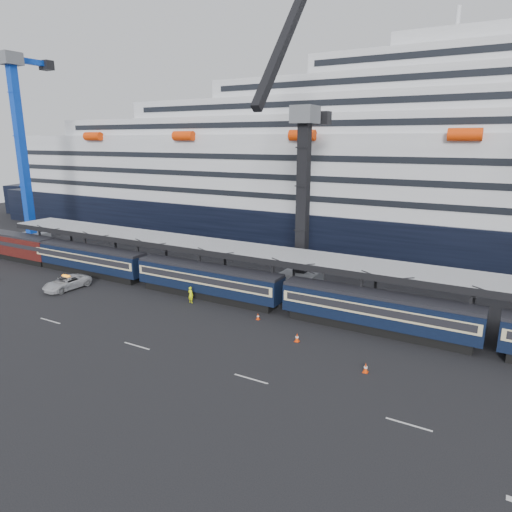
% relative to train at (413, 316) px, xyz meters
% --- Properties ---
extents(ground, '(260.00, 260.00, 0.00)m').
position_rel_train_xyz_m(ground, '(4.65, -10.00, -2.20)').
color(ground, black).
rests_on(ground, ground).
extents(train, '(133.05, 3.00, 4.05)m').
position_rel_train_xyz_m(train, '(0.00, 0.00, 0.00)').
color(train, black).
rests_on(train, ground).
extents(canopy, '(130.00, 6.25, 5.53)m').
position_rel_train_xyz_m(canopy, '(4.65, 4.00, 3.05)').
color(canopy, gray).
rests_on(canopy, ground).
extents(cruise_ship, '(214.09, 28.84, 34.00)m').
position_rel_train_xyz_m(cruise_ship, '(3.57, 35.99, 10.14)').
color(cruise_ship, black).
rests_on(cruise_ship, ground).
extents(crane_blue, '(4.50, 19.91, 52.01)m').
position_rel_train_xyz_m(crane_blue, '(-67.35, 7.55, 16.03)').
color(crane_blue, '#54575C').
rests_on(crane_blue, ground).
extents(crane_dark_near, '(4.50, 17.75, 35.08)m').
position_rel_train_xyz_m(crane_dark_near, '(-15.35, 8.59, 9.73)').
color(crane_dark_near, '#54575C').
rests_on(crane_dark_near, ground).
extents(pickup_truck, '(3.05, 6.08, 1.65)m').
position_rel_train_xyz_m(pickup_truck, '(-40.55, -6.13, -1.37)').
color(pickup_truck, '#AEB0B5').
rests_on(pickup_truck, ground).
extents(worker, '(0.77, 0.56, 1.94)m').
position_rel_train_xyz_m(worker, '(-23.98, -2.50, -1.23)').
color(worker, '#EBFF0D').
rests_on(worker, ground).
extents(traffic_cone_b, '(0.35, 0.35, 0.69)m').
position_rel_train_xyz_m(traffic_cone_b, '(-14.82, -3.09, -1.86)').
color(traffic_cone_b, '#F73C07').
rests_on(traffic_cone_b, ground).
extents(traffic_cone_c, '(0.42, 0.42, 0.85)m').
position_rel_train_xyz_m(traffic_cone_c, '(-9.06, -6.00, -1.78)').
color(traffic_cone_c, '#F73C07').
rests_on(traffic_cone_c, ground).
extents(traffic_cone_d, '(0.42, 0.42, 0.84)m').
position_rel_train_xyz_m(traffic_cone_d, '(-1.85, -8.57, -1.79)').
color(traffic_cone_d, '#F73C07').
rests_on(traffic_cone_d, ground).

